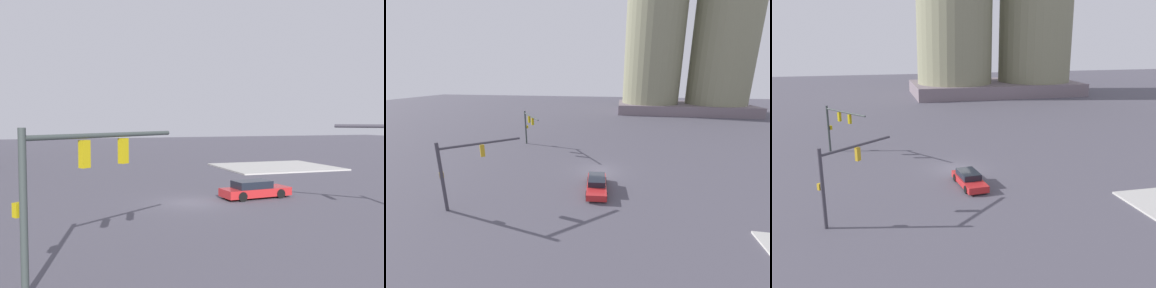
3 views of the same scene
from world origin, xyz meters
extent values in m
plane|color=#4D4A55|center=(0.00, 0.00, 0.00)|extent=(201.78, 201.78, 0.00)
cylinder|color=#343C3A|center=(-12.24, 9.23, 2.56)|extent=(0.23, 0.23, 5.11)
cylinder|color=#343C3A|center=(-10.22, 6.48, 4.79)|extent=(4.19, 5.62, 0.17)
cube|color=#AD950E|center=(-10.87, 7.36, 4.18)|extent=(0.40, 0.41, 0.95)
cylinder|color=red|center=(-10.74, 7.46, 4.48)|extent=(0.17, 0.20, 0.20)
cylinder|color=orange|center=(-10.74, 7.46, 4.18)|extent=(0.17, 0.20, 0.20)
cylinder|color=green|center=(-10.74, 7.46, 3.88)|extent=(0.17, 0.20, 0.20)
cube|color=#AD950E|center=(-9.78, 5.87, 4.18)|extent=(0.40, 0.41, 0.95)
cylinder|color=red|center=(-9.65, 5.97, 4.48)|extent=(0.17, 0.20, 0.20)
cylinder|color=orange|center=(-9.65, 5.97, 4.18)|extent=(0.17, 0.20, 0.20)
cylinder|color=green|center=(-9.65, 5.97, 3.88)|extent=(0.17, 0.20, 0.20)
cube|color=#AD950E|center=(-12.04, 9.38, 2.64)|extent=(0.37, 0.38, 0.44)
cylinder|color=#3C3A43|center=(-10.98, -10.20, 2.76)|extent=(0.25, 0.25, 5.53)
cylinder|color=#3C3A43|center=(-8.70, -8.14, 5.02)|extent=(4.69, 4.27, 0.19)
cube|color=gold|center=(-8.71, -8.15, 4.41)|extent=(0.41, 0.41, 0.95)
cylinder|color=red|center=(-8.81, -8.03, 4.70)|extent=(0.19, 0.18, 0.20)
cylinder|color=orange|center=(-8.81, -8.03, 4.40)|extent=(0.19, 0.18, 0.20)
cylinder|color=green|center=(-8.81, -8.03, 4.10)|extent=(0.19, 0.18, 0.20)
cube|color=gold|center=(-11.16, -10.01, 2.90)|extent=(0.38, 0.38, 0.44)
cube|color=slate|center=(19.22, 49.03, 1.31)|extent=(35.61, 17.69, 2.62)
cube|color=red|center=(0.21, -4.71, 0.44)|extent=(2.19, 4.96, 0.55)
cube|color=black|center=(0.18, -4.42, 0.96)|extent=(1.76, 2.64, 0.50)
cylinder|color=black|center=(1.16, -6.12, 0.32)|extent=(0.28, 0.66, 0.64)
cylinder|color=black|center=(-0.46, -6.27, 0.32)|extent=(0.28, 0.66, 0.64)
cylinder|color=black|center=(0.88, -3.15, 0.32)|extent=(0.28, 0.66, 0.64)
cylinder|color=black|center=(-0.74, -3.30, 0.32)|extent=(0.28, 0.66, 0.64)
camera|label=1|loc=(-25.46, 8.30, 5.33)|focal=39.12mm
camera|label=2|loc=(2.06, -24.64, 10.14)|focal=22.22mm
camera|label=3|loc=(-7.67, -36.29, 12.41)|focal=37.98mm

